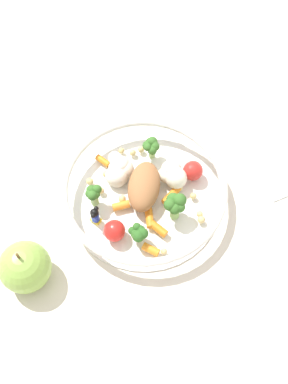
# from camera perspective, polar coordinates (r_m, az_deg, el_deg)

# --- Properties ---
(ground_plane) EXTENTS (2.40, 2.40, 0.00)m
(ground_plane) POSITION_cam_1_polar(r_m,az_deg,el_deg) (0.77, -1.27, -1.20)
(ground_plane) COLOR silver
(food_container) EXTENTS (0.26, 0.26, 0.06)m
(food_container) POSITION_cam_1_polar(r_m,az_deg,el_deg) (0.75, 0.02, 0.39)
(food_container) COLOR white
(food_container) RESTS_ON ground_plane
(loose_apple) EXTENTS (0.08, 0.08, 0.09)m
(loose_apple) POSITION_cam_1_polar(r_m,az_deg,el_deg) (0.71, -13.97, -8.65)
(loose_apple) COLOR #8CB74C
(loose_apple) RESTS_ON ground_plane
(folded_napkin) EXTENTS (0.12, 0.13, 0.01)m
(folded_napkin) POSITION_cam_1_polar(r_m,az_deg,el_deg) (0.84, 16.28, 3.15)
(folded_napkin) COLOR white
(folded_napkin) RESTS_ON ground_plane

